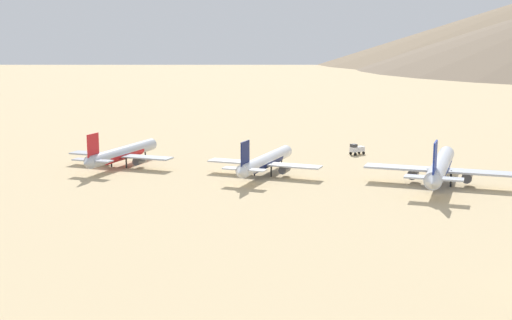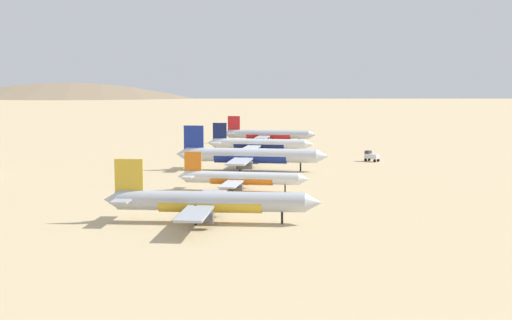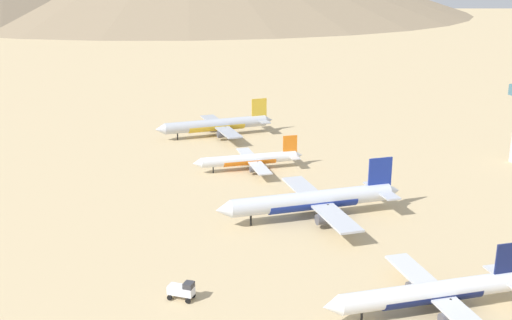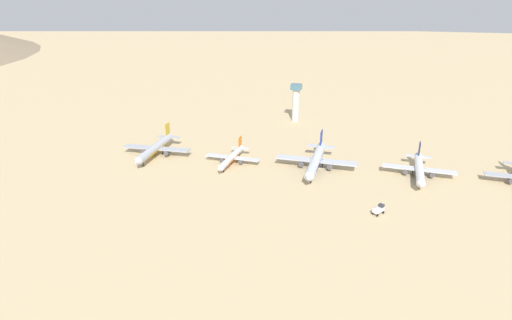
% 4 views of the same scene
% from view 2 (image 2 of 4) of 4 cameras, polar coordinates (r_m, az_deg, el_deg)
% --- Properties ---
extents(ground_plane, '(1800.00, 1800.00, 0.00)m').
position_cam_2_polar(ground_plane, '(249.67, -0.66, -0.72)').
color(ground_plane, tan).
extents(parked_jet_0, '(47.31, 38.44, 13.64)m').
position_cam_2_polar(parked_jet_0, '(159.51, -3.64, -3.23)').
color(parked_jet_0, '#B2B7C1').
rests_on(parked_jet_0, ground).
extents(parked_jet_1, '(36.66, 29.73, 10.58)m').
position_cam_2_polar(parked_jet_1, '(202.86, -1.17, -1.41)').
color(parked_jet_1, silver).
rests_on(parked_jet_1, ground).
extents(parked_jet_2, '(51.16, 41.43, 14.80)m').
position_cam_2_polar(parked_jet_2, '(246.41, -0.52, 0.33)').
color(parked_jet_2, silver).
rests_on(parked_jet_2, ground).
extents(parked_jet_3, '(43.13, 34.99, 12.45)m').
position_cam_2_polar(parked_jet_3, '(296.52, 0.19, 1.23)').
color(parked_jet_3, silver).
rests_on(parked_jet_3, ground).
extents(parked_jet_4, '(43.60, 35.32, 12.60)m').
position_cam_2_polar(parked_jet_4, '(343.63, 0.92, 1.97)').
color(parked_jet_4, '#B2B7C1').
rests_on(parked_jet_4, ground).
extents(service_truck, '(5.65, 5.08, 3.90)m').
position_cam_2_polar(service_truck, '(275.49, 8.84, 0.32)').
color(service_truck, silver).
rests_on(service_truck, ground).
extents(desert_hill_1, '(505.15, 505.15, 77.03)m').
position_cam_2_polar(desert_hill_1, '(1214.34, -12.26, 6.72)').
color(desert_hill_1, '#8C775B').
rests_on(desert_hill_1, ground).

